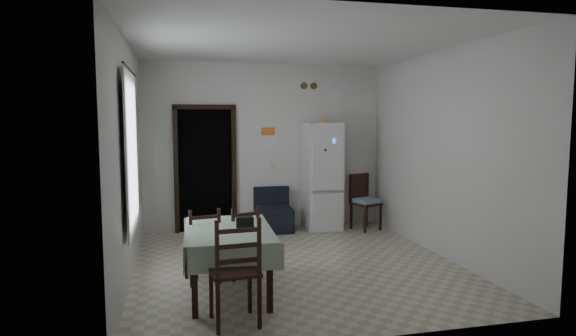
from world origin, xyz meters
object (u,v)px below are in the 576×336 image
(fridge, at_px, (322,176))
(dining_table, at_px, (229,261))
(dining_chair_far_left, at_px, (202,244))
(navy_seat, at_px, (274,210))
(dining_chair_near_head, at_px, (234,270))
(dining_chair_far_right, at_px, (240,240))
(corner_chair, at_px, (366,202))

(fridge, xyz_separation_m, dining_table, (-1.94, -2.78, -0.57))
(dining_chair_far_left, bearing_deg, navy_seat, -129.26)
(dining_chair_far_left, bearing_deg, dining_chair_near_head, 91.14)
(dining_chair_near_head, bearing_deg, dining_chair_far_right, -104.58)
(dining_chair_near_head, bearing_deg, corner_chair, -133.82)
(dining_chair_far_left, xyz_separation_m, dining_chair_far_right, (0.47, 0.10, -0.01))
(navy_seat, xyz_separation_m, dining_chair_far_right, (-0.88, -2.21, 0.07))
(navy_seat, bearing_deg, corner_chair, -6.30)
(navy_seat, distance_m, corner_chair, 1.62)
(fridge, bearing_deg, corner_chair, -17.78)
(fridge, height_order, dining_table, fridge)
(dining_chair_far_left, bearing_deg, fridge, -142.78)
(dining_chair_far_right, bearing_deg, dining_chair_near_head, 63.13)
(dining_chair_far_left, bearing_deg, corner_chair, -153.91)
(navy_seat, height_order, dining_table, navy_seat)
(corner_chair, height_order, dining_chair_far_right, corner_chair)
(dining_chair_far_left, distance_m, dining_chair_near_head, 1.30)
(corner_chair, relative_size, dining_chair_far_right, 1.09)
(dining_chair_far_left, relative_size, dining_chair_near_head, 0.86)
(dining_chair_near_head, bearing_deg, navy_seat, -112.07)
(dining_chair_near_head, bearing_deg, dining_chair_far_left, -84.65)
(navy_seat, bearing_deg, dining_chair_far_right, -109.60)
(navy_seat, bearing_deg, fridge, 2.10)
(corner_chair, xyz_separation_m, dining_chair_far_right, (-2.48, -1.97, -0.04))
(dining_table, distance_m, dining_chair_near_head, 0.82)
(navy_seat, distance_m, dining_chair_far_left, 2.67)
(fridge, bearing_deg, dining_chair_near_head, -118.90)
(corner_chair, bearing_deg, fridge, 142.65)
(fridge, bearing_deg, dining_chair_far_right, -128.26)
(dining_chair_far_left, height_order, dining_chair_far_right, dining_chair_far_left)
(corner_chair, height_order, dining_table, corner_chair)
(fridge, xyz_separation_m, dining_chair_far_right, (-1.74, -2.21, -0.49))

